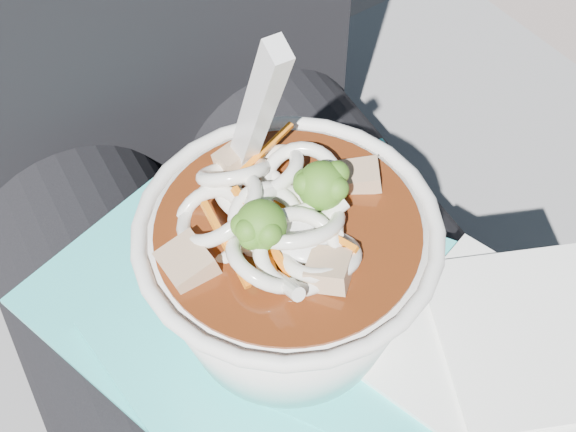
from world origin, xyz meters
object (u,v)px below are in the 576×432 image
udon_bowl (286,264)px  stone_ledge (235,403)px  lap (306,392)px  person_body (246,279)px  plastic_bag (297,330)px

udon_bowl → stone_ledge: bearing=86.1°
stone_ledge → lap: bearing=-90.0°
stone_ledge → person_body: size_ratio=1.00×
lap → udon_bowl: size_ratio=2.25×
stone_ledge → person_body: (0.00, -0.06, 0.33)m
stone_ledge → lap: size_ratio=2.08×
lap → person_body: size_ratio=0.48×
udon_bowl → plastic_bag: bearing=-67.4°
lap → udon_bowl: udon_bowl is taller
plastic_bag → udon_bowl: bearing=112.6°
lap → plastic_bag: plastic_bag is taller
plastic_bag → udon_bowl: size_ratio=1.61×
plastic_bag → person_body: bearing=86.1°
lap → person_body: bearing=90.0°
stone_ledge → plastic_bag: bearing=-92.4°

